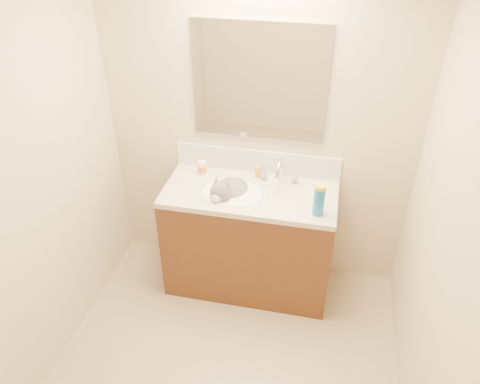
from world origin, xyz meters
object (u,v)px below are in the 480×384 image
at_px(vanity_cabinet, 249,241).
at_px(basin, 232,200).
at_px(silver_jar, 259,174).
at_px(spray_can, 319,201).
at_px(amber_bottle, 258,172).
at_px(faucet, 279,173).
at_px(cat, 230,194).
at_px(pill_bottle, 202,168).

distance_m(vanity_cabinet, basin, 0.40).
distance_m(silver_jar, spray_can, 0.58).
relative_size(amber_bottle, spray_can, 0.46).
relative_size(faucet, silver_jar, 5.26).
xyz_separation_m(vanity_cabinet, amber_bottle, (0.02, 0.19, 0.49)).
bearing_deg(silver_jar, spray_can, -38.91).
bearing_deg(cat, faucet, 42.02).
height_order(faucet, amber_bottle, faucet).
bearing_deg(faucet, basin, -150.88).
bearing_deg(pill_bottle, vanity_cabinet, -21.65).
relative_size(basin, spray_can, 2.30).
xyz_separation_m(vanity_cabinet, basin, (-0.12, -0.03, 0.38)).
bearing_deg(spray_can, amber_bottle, 142.84).
xyz_separation_m(faucet, spray_can, (0.29, -0.30, 0.01)).
xyz_separation_m(basin, silver_jar, (0.15, 0.23, 0.10)).
xyz_separation_m(basin, faucet, (0.30, 0.17, 0.16)).
bearing_deg(spray_can, vanity_cabinet, 161.38).
relative_size(cat, amber_bottle, 4.61).
height_order(vanity_cabinet, amber_bottle, amber_bottle).
distance_m(basin, silver_jar, 0.29).
bearing_deg(silver_jar, amber_bottle, -125.82).
bearing_deg(amber_bottle, spray_can, -37.16).
distance_m(cat, silver_jar, 0.28).
distance_m(vanity_cabinet, cat, 0.44).
distance_m(amber_bottle, spray_can, 0.58).
bearing_deg(silver_jar, basin, -122.75).
distance_m(vanity_cabinet, faucet, 0.58).
xyz_separation_m(vanity_cabinet, spray_can, (0.47, -0.16, 0.55)).
bearing_deg(cat, basin, -25.85).
bearing_deg(vanity_cabinet, faucet, 37.29).
xyz_separation_m(amber_bottle, spray_can, (0.46, -0.35, 0.05)).
bearing_deg(cat, silver_jar, 68.49).
bearing_deg(faucet, silver_jar, 157.36).
relative_size(vanity_cabinet, basin, 2.67).
bearing_deg(basin, vanity_cabinet, 14.04).
height_order(faucet, pill_bottle, faucet).
height_order(vanity_cabinet, silver_jar, silver_jar).
xyz_separation_m(basin, spray_can, (0.59, -0.13, 0.17)).
bearing_deg(amber_bottle, basin, -122.54).
height_order(faucet, cat, faucet).
bearing_deg(pill_bottle, spray_can, -19.99).
height_order(faucet, spray_can, faucet).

